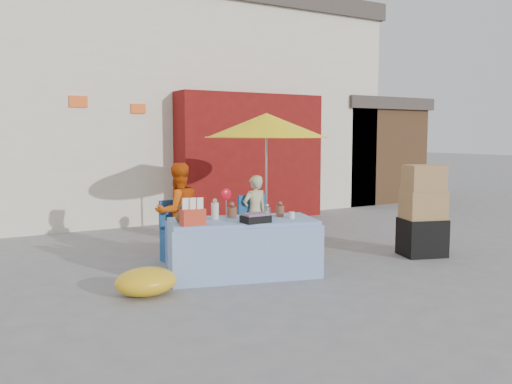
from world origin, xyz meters
TOP-DOWN VIEW (x-y plane):
  - ground at (0.00, 0.00)m, footprint 80.00×80.00m
  - backdrop at (0.52, 7.52)m, footprint 14.00×8.00m
  - market_table at (-0.22, 0.28)m, footprint 2.01×1.34m
  - chair_left at (-0.58, 1.34)m, footprint 0.51×0.50m
  - chair_right at (0.67, 1.34)m, footprint 0.51×0.50m
  - vendor_orange at (-0.58, 1.47)m, footprint 0.70×0.56m
  - vendor_beige at (0.67, 1.47)m, footprint 0.44×0.30m
  - umbrella at (0.97, 1.62)m, footprint 1.90×1.90m
  - box_stack at (2.57, -0.11)m, footprint 0.72×0.66m
  - tarp_bundle at (-1.55, 0.06)m, footprint 0.71×0.58m

SIDE VIEW (x-z plane):
  - ground at x=0.00m, z-range 0.00..0.00m
  - tarp_bundle at x=-1.55m, z-range 0.00..0.31m
  - chair_left at x=-0.58m, z-range -0.17..0.68m
  - chair_right at x=0.67m, z-range -0.17..0.68m
  - market_table at x=-0.22m, z-range -0.19..0.92m
  - vendor_beige at x=0.67m, z-range 0.00..1.15m
  - box_stack at x=2.57m, z-range -0.05..1.27m
  - vendor_orange at x=-0.58m, z-range 0.00..1.37m
  - umbrella at x=0.97m, z-range 0.85..2.94m
  - backdrop at x=0.52m, z-range -0.80..7.00m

